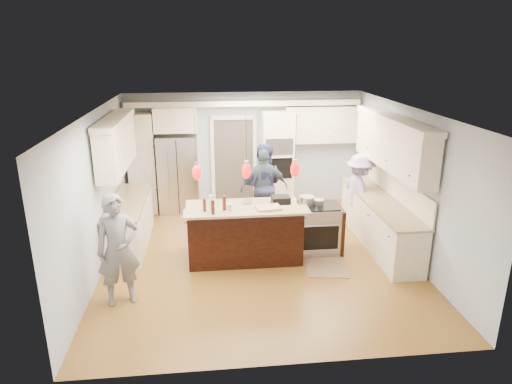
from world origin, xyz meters
TOP-DOWN VIEW (x-y plane):
  - ground_plane at (0.00, 0.00)m, footprint 6.00×6.00m
  - room_shell at (0.00, 0.00)m, footprint 5.54×6.04m
  - refrigerator at (-1.55, 2.64)m, footprint 0.90×0.70m
  - oven_column at (0.75, 2.67)m, footprint 0.72×0.69m
  - back_upper_cabinets at (-0.75, 2.76)m, footprint 5.30×0.61m
  - right_counter_run at (2.44, 0.30)m, footprint 0.64×3.10m
  - left_cabinets at (-2.44, 0.80)m, footprint 0.64×2.30m
  - kitchen_island at (-0.25, 0.07)m, footprint 2.10×1.46m
  - island_range at (1.16, 0.15)m, footprint 0.82×0.71m
  - pendant_lights at (-0.25, -0.51)m, footprint 1.75×0.15m
  - person_bar_end at (-2.23, -1.29)m, footprint 0.73×0.59m
  - person_far_left at (0.28, 1.59)m, footprint 0.99×0.85m
  - person_far_right at (0.30, 1.46)m, footprint 1.03×0.48m
  - person_range_side at (2.25, 1.12)m, footprint 0.77×1.14m
  - floor_rug at (1.17, -0.43)m, footprint 0.85×1.12m
  - water_bottle at (-0.84, -0.47)m, footprint 0.08×0.08m
  - beer_bottle_a at (-0.95, -0.49)m, footprint 0.06×0.06m
  - beer_bottle_b at (-0.81, -0.64)m, footprint 0.08×0.08m
  - beer_bottle_c at (-0.62, -0.46)m, footprint 0.08×0.08m
  - drink_can at (-0.53, -0.51)m, footprint 0.07×0.07m
  - cutting_board at (0.12, -0.47)m, footprint 0.44×0.34m
  - pot_large at (0.93, 0.20)m, footprint 0.27×0.27m
  - pot_small at (1.15, 0.19)m, footprint 0.20×0.20m

SIDE VIEW (x-z plane):
  - ground_plane at x=0.00m, z-range 0.00..0.00m
  - floor_rug at x=1.17m, z-range 0.00..0.01m
  - island_range at x=1.16m, z-range 0.00..0.92m
  - kitchen_island at x=-0.25m, z-range -0.07..1.05m
  - person_range_side at x=2.25m, z-range 0.00..1.62m
  - person_far_right at x=0.30m, z-range 0.00..1.72m
  - person_bar_end at x=-2.23m, z-range 0.00..1.73m
  - person_far_left at x=0.28m, z-range 0.00..1.79m
  - refrigerator at x=-1.55m, z-range 0.00..1.80m
  - pot_small at x=1.15m, z-range 0.92..1.02m
  - pot_large at x=0.93m, z-range 0.92..1.08m
  - right_counter_run at x=2.44m, z-range -0.20..2.31m
  - left_cabinets at x=-2.44m, z-range -0.20..2.31m
  - cutting_board at x=0.12m, z-range 1.12..1.15m
  - oven_column at x=0.75m, z-range 0.00..2.30m
  - drink_can at x=-0.53m, z-range 1.12..1.24m
  - beer_bottle_a at x=-0.95m, z-range 1.12..1.34m
  - beer_bottle_b at x=-0.81m, z-range 1.12..1.36m
  - beer_bottle_c at x=-0.62m, z-range 1.12..1.37m
  - water_bottle at x=-0.84m, z-range 1.12..1.39m
  - back_upper_cabinets at x=-0.75m, z-range 0.40..2.94m
  - pendant_lights at x=-0.25m, z-range 1.29..2.32m
  - room_shell at x=0.00m, z-range 0.46..3.18m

